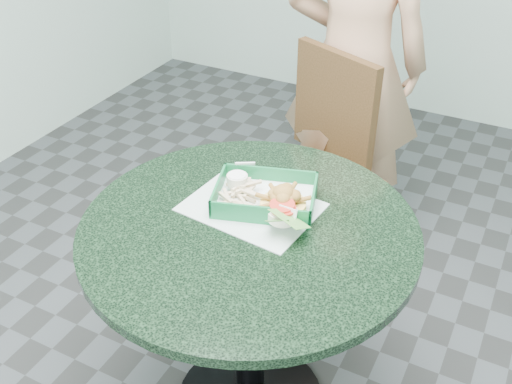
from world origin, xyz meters
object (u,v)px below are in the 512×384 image
at_px(dining_chair, 322,154).
at_px(sauce_ramekin, 244,181).
at_px(cafe_table, 249,276).
at_px(food_basket, 265,204).
at_px(diner_person, 356,44).
at_px(crab_sandwich, 278,206).

relative_size(dining_chair, sauce_ramekin, 15.08).
bearing_deg(cafe_table, food_basket, 92.89).
bearing_deg(cafe_table, diner_person, 94.83).
relative_size(cafe_table, diner_person, 0.52).
distance_m(cafe_table, diner_person, 1.15).
bearing_deg(diner_person, sauce_ramekin, 81.46).
bearing_deg(sauce_ramekin, diner_person, 89.92).
xyz_separation_m(food_basket, sauce_ramekin, (-0.09, 0.03, 0.03)).
height_order(cafe_table, food_basket, food_basket).
height_order(dining_chair, sauce_ramekin, dining_chair).
xyz_separation_m(diner_person, crab_sandwich, (0.14, -1.02, -0.10)).
bearing_deg(dining_chair, sauce_ramekin, -65.85).
height_order(food_basket, sauce_ramekin, sauce_ramekin).
height_order(food_basket, crab_sandwich, crab_sandwich).
bearing_deg(food_basket, crab_sandwich, -32.12).
xyz_separation_m(dining_chair, diner_person, (0.01, 0.27, 0.37)).
distance_m(dining_chair, food_basket, 0.76).
bearing_deg(diner_person, crab_sandwich, 89.51).
relative_size(diner_person, food_basket, 6.40).
bearing_deg(crab_sandwich, diner_person, 97.97).
bearing_deg(cafe_table, sauce_ramekin, 122.83).
height_order(diner_person, food_basket, diner_person).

